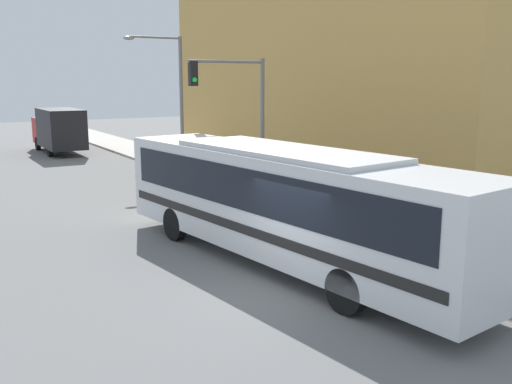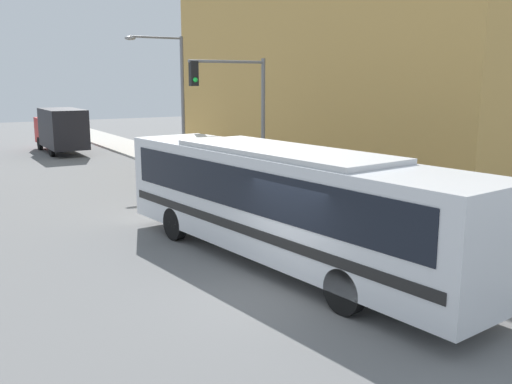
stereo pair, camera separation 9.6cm
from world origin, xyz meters
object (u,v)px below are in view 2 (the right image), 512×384
at_px(delivery_truck, 60,129).
at_px(pedestrian_near_corner, 236,164).
at_px(city_bus, 282,198).
at_px(fire_hydrant, 329,208).
at_px(street_lamp, 175,90).
at_px(parking_meter, 260,173).
at_px(pedestrian_mid_block, 209,155).
at_px(traffic_light_pole, 239,103).

xyz_separation_m(delivery_truck, pedestrian_near_corner, (4.46, -16.07, -0.67)).
xyz_separation_m(city_bus, fire_hydrant, (3.84, 2.91, -1.29)).
distance_m(delivery_truck, street_lamp, 12.03).
relative_size(fire_hydrant, parking_meter, 0.54).
relative_size(fire_hydrant, pedestrian_near_corner, 0.46).
xyz_separation_m(city_bus, delivery_truck, (0.13, 26.95, -0.19)).
xyz_separation_m(fire_hydrant, pedestrian_mid_block, (0.75, 10.91, 0.55)).
bearing_deg(pedestrian_near_corner, traffic_light_pole, -116.69).
height_order(parking_meter, pedestrian_mid_block, pedestrian_mid_block).
height_order(city_bus, delivery_truck, city_bus).
height_order(traffic_light_pole, pedestrian_near_corner, traffic_light_pole).
height_order(city_bus, pedestrian_mid_block, city_bus).
bearing_deg(pedestrian_mid_block, street_lamp, 116.07).
height_order(delivery_truck, pedestrian_near_corner, delivery_truck).
bearing_deg(pedestrian_near_corner, pedestrian_mid_block, 89.85).
height_order(fire_hydrant, traffic_light_pole, traffic_light_pole).
bearing_deg(pedestrian_mid_block, city_bus, -108.41).
bearing_deg(parking_meter, pedestrian_mid_block, 83.15).
relative_size(city_bus, parking_meter, 9.08).
bearing_deg(delivery_truck, parking_meter, -79.17).
bearing_deg(city_bus, parking_meter, 56.05).
bearing_deg(traffic_light_pole, delivery_truck, 98.09).
bearing_deg(traffic_light_pole, city_bus, -111.09).
bearing_deg(fire_hydrant, parking_meter, 90.00).
height_order(fire_hydrant, pedestrian_near_corner, pedestrian_near_corner).
relative_size(traffic_light_pole, pedestrian_mid_block, 3.06).
bearing_deg(city_bus, delivery_truck, 82.82).
relative_size(parking_meter, pedestrian_mid_block, 0.75).
height_order(delivery_truck, traffic_light_pole, traffic_light_pole).
xyz_separation_m(city_bus, pedestrian_near_corner, (4.59, 10.88, -0.86)).
xyz_separation_m(traffic_light_pole, street_lamp, (0.75, 8.26, 0.39)).
height_order(delivery_truck, parking_meter, delivery_truck).
relative_size(city_bus, pedestrian_mid_block, 6.84).
bearing_deg(street_lamp, fire_hydrant, -89.11).
distance_m(delivery_truck, fire_hydrant, 24.35).
xyz_separation_m(city_bus, pedestrian_mid_block, (4.60, 13.82, -0.74)).
bearing_deg(pedestrian_mid_block, delivery_truck, 108.79).
distance_m(city_bus, parking_meter, 8.49).
relative_size(street_lamp, pedestrian_mid_block, 3.81).
distance_m(parking_meter, street_lamp, 8.85).
distance_m(traffic_light_pole, street_lamp, 8.30).
height_order(traffic_light_pole, pedestrian_mid_block, traffic_light_pole).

